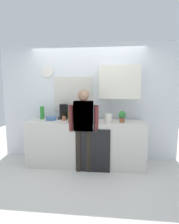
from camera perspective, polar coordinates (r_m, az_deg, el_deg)
ground_plane at (r=3.69m, az=-1.85°, el=-18.36°), size 8.00×8.00×0.00m
kitchen_counter at (r=3.79m, az=-1.26°, el=-9.96°), size 2.41×0.64×0.94m
dishwasher_panel at (r=3.47m, az=1.93°, el=-12.48°), size 0.56×0.02×0.85m
back_wall_assembly at (r=4.00m, az=0.72°, el=4.13°), size 4.01×0.42×2.60m
coffee_maker at (r=3.98m, az=-8.37°, el=-0.06°), size 0.20×0.20×0.33m
bottle_clear_soda at (r=4.04m, az=-15.03°, el=-0.23°), size 0.09×0.09×0.28m
bottle_green_wine at (r=3.71m, az=-5.74°, el=-0.54°), size 0.07×0.07×0.30m
bottle_olive_oil at (r=3.51m, az=-6.44°, el=-1.42°), size 0.06×0.06×0.25m
bottle_amber_beer at (r=3.88m, az=-6.03°, el=-0.69°), size 0.06×0.06×0.23m
bottle_dark_sauce at (r=3.49m, az=-0.87°, el=-2.02°), size 0.06×0.06×0.18m
cup_terracotta_mug at (r=3.76m, az=-8.21°, el=-2.08°), size 0.08×0.08×0.09m
cup_white_mug at (r=3.69m, az=6.50°, el=-2.19°), size 0.08×0.08×0.10m
mixing_bowl at (r=3.86m, az=-12.26°, el=-2.00°), size 0.22×0.22×0.08m
potted_plant at (r=3.58m, az=10.48°, el=-1.23°), size 0.15×0.15×0.23m
storage_canister at (r=3.50m, az=6.12°, el=-2.11°), size 0.14×0.14×0.17m
person_at_sink at (r=3.38m, az=-1.93°, el=-3.75°), size 0.57×0.22×1.60m
person_guest at (r=3.38m, az=-1.93°, el=-3.75°), size 0.57×0.22×1.60m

